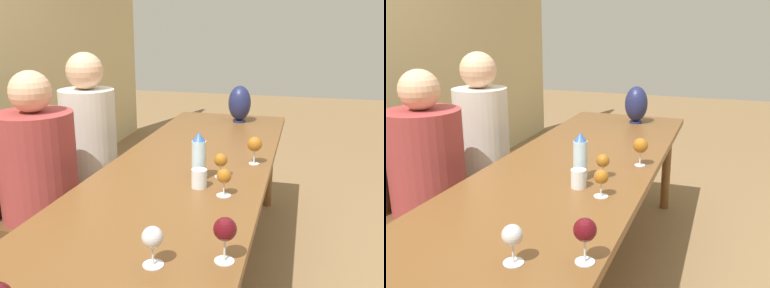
% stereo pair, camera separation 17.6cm
% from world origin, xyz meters
% --- Properties ---
extents(dining_table, '(2.96, 0.85, 0.73)m').
position_xyz_m(dining_table, '(0.00, 0.00, 0.67)').
color(dining_table, brown).
rests_on(dining_table, ground_plane).
extents(water_bottle, '(0.07, 0.07, 0.23)m').
position_xyz_m(water_bottle, '(-0.08, -0.10, 0.85)').
color(water_bottle, silver).
rests_on(water_bottle, dining_table).
extents(water_tumbler, '(0.07, 0.07, 0.09)m').
position_xyz_m(water_tumbler, '(-0.18, -0.13, 0.77)').
color(water_tumbler, silver).
rests_on(water_tumbler, dining_table).
extents(vase, '(0.17, 0.17, 0.28)m').
position_xyz_m(vase, '(1.21, -0.10, 0.88)').
color(vase, '#1E234C').
rests_on(vase, dining_table).
extents(wine_glass_0, '(0.06, 0.06, 0.12)m').
position_xyz_m(wine_glass_0, '(-0.25, -0.26, 0.82)').
color(wine_glass_0, silver).
rests_on(wine_glass_0, dining_table).
extents(wine_glass_2, '(0.07, 0.07, 0.13)m').
position_xyz_m(wine_glass_2, '(-0.85, -0.15, 0.82)').
color(wine_glass_2, silver).
rests_on(wine_glass_2, dining_table).
extents(wine_glass_4, '(0.08, 0.08, 0.15)m').
position_xyz_m(wine_glass_4, '(0.23, -0.33, 0.84)').
color(wine_glass_4, silver).
rests_on(wine_glass_4, dining_table).
extents(wine_glass_5, '(0.07, 0.07, 0.12)m').
position_xyz_m(wine_glass_5, '(-0.02, -0.20, 0.82)').
color(wine_glass_5, silver).
rests_on(wine_glass_5, dining_table).
extents(wine_glass_6, '(0.08, 0.08, 0.15)m').
position_xyz_m(wine_glass_6, '(-0.77, -0.36, 0.84)').
color(wine_glass_6, silver).
rests_on(wine_glass_6, dining_table).
extents(chair_near, '(0.44, 0.44, 0.92)m').
position_xyz_m(chair_near, '(-0.15, 0.81, 0.51)').
color(chair_near, brown).
rests_on(chair_near, ground_plane).
extents(chair_far, '(0.44, 0.44, 0.92)m').
position_xyz_m(chair_far, '(0.40, 0.81, 0.51)').
color(chair_far, brown).
rests_on(chair_far, ground_plane).
extents(person_near, '(0.40, 0.40, 1.24)m').
position_xyz_m(person_near, '(-0.15, 0.72, 0.66)').
color(person_near, '#2D2D38').
rests_on(person_near, ground_plane).
extents(person_far, '(0.34, 0.34, 1.29)m').
position_xyz_m(person_far, '(0.40, 0.72, 0.70)').
color(person_far, '#2D2D38').
rests_on(person_far, ground_plane).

